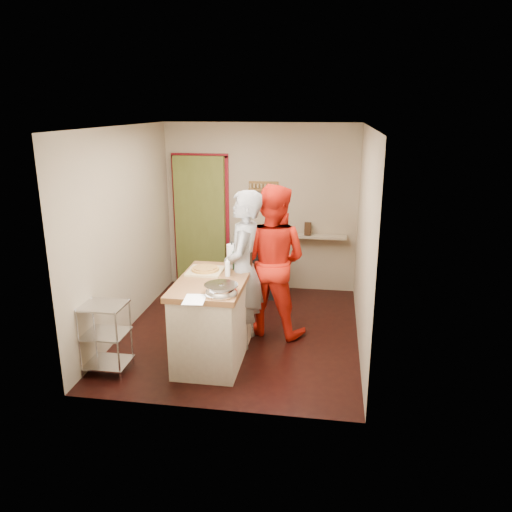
# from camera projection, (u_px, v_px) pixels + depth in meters

# --- Properties ---
(floor) EXTENTS (3.50, 3.50, 0.00)m
(floor) POSITION_uv_depth(u_px,v_px,m) (241.00, 332.00, 6.51)
(floor) COLOR black
(floor) RESTS_ON ground
(back_wall) EXTENTS (3.00, 0.44, 2.60)m
(back_wall) POSITION_uv_depth(u_px,v_px,m) (221.00, 217.00, 7.96)
(back_wall) COLOR gray
(back_wall) RESTS_ON ground
(left_wall) EXTENTS (0.04, 3.50, 2.60)m
(left_wall) POSITION_uv_depth(u_px,v_px,m) (124.00, 231.00, 6.35)
(left_wall) COLOR gray
(left_wall) RESTS_ON ground
(right_wall) EXTENTS (0.04, 3.50, 2.60)m
(right_wall) POSITION_uv_depth(u_px,v_px,m) (364.00, 240.00, 5.91)
(right_wall) COLOR gray
(right_wall) RESTS_ON ground
(ceiling) EXTENTS (3.00, 3.50, 0.02)m
(ceiling) POSITION_uv_depth(u_px,v_px,m) (239.00, 126.00, 5.76)
(ceiling) COLOR white
(ceiling) RESTS_ON back_wall
(stove) EXTENTS (0.60, 0.63, 1.00)m
(stove) POSITION_uv_depth(u_px,v_px,m) (260.00, 266.00, 7.72)
(stove) COLOR black
(stove) RESTS_ON ground
(wire_shelving) EXTENTS (0.48, 0.40, 0.80)m
(wire_shelving) POSITION_uv_depth(u_px,v_px,m) (105.00, 334.00, 5.43)
(wire_shelving) COLOR silver
(wire_shelving) RESTS_ON ground
(island) EXTENTS (0.77, 1.43, 1.28)m
(island) POSITION_uv_depth(u_px,v_px,m) (213.00, 317.00, 5.71)
(island) COLOR beige
(island) RESTS_ON ground
(person_stripe) EXTENTS (0.47, 0.70, 1.91)m
(person_stripe) POSITION_uv_depth(u_px,v_px,m) (244.00, 270.00, 5.94)
(person_stripe) COLOR #B1B0B5
(person_stripe) RESTS_ON ground
(person_red) EXTENTS (1.09, 0.94, 1.93)m
(person_red) POSITION_uv_depth(u_px,v_px,m) (272.00, 261.00, 6.26)
(person_red) COLOR red
(person_red) RESTS_ON ground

